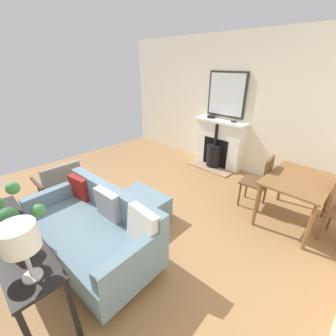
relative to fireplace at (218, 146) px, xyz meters
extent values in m
cube|color=olive|center=(2.64, -0.03, -0.48)|extent=(5.74, 5.76, 0.01)
cube|color=silver|center=(-0.23, -0.03, 0.90)|extent=(0.12, 5.76, 2.75)
cube|color=#9E7A5B|center=(0.26, 0.00, -0.46)|extent=(0.34, 1.05, 0.03)
cube|color=white|center=(-0.04, 0.00, 0.03)|extent=(0.26, 1.11, 1.01)
cube|color=black|center=(0.07, 0.00, -0.13)|extent=(0.06, 0.61, 0.64)
cylinder|color=black|center=(0.11, 0.00, -0.21)|extent=(0.34, 0.34, 0.48)
cylinder|color=black|center=(0.11, 0.00, 0.04)|extent=(0.35, 0.35, 0.02)
cylinder|color=black|center=(0.11, 0.00, 0.29)|extent=(0.07, 0.07, 0.48)
cube|color=white|center=(-0.01, 0.00, 0.56)|extent=(0.31, 1.19, 0.05)
cube|color=#2D2823|center=(-0.14, 0.00, 1.11)|extent=(0.04, 0.88, 0.92)
cube|color=silver|center=(-0.12, 0.00, 1.11)|extent=(0.01, 0.80, 0.84)
cylinder|color=black|center=(-0.05, -0.29, 0.61)|extent=(0.16, 0.16, 0.05)
torus|color=black|center=(-0.05, -0.29, 0.63)|extent=(0.16, 0.16, 0.01)
cylinder|color=#47382D|center=(-0.05, 0.29, 0.60)|extent=(0.12, 0.12, 0.04)
torus|color=#47382D|center=(-0.05, 0.29, 0.62)|extent=(0.12, 0.12, 0.01)
cylinder|color=#B2B2B7|center=(3.79, -0.27, -0.43)|extent=(0.04, 0.04, 0.10)
cylinder|color=#B2B2B7|center=(3.69, 1.22, -0.43)|extent=(0.04, 0.04, 0.10)
cylinder|color=#B2B2B7|center=(3.09, -0.32, -0.43)|extent=(0.04, 0.04, 0.10)
cylinder|color=#B2B2B7|center=(2.99, 1.18, -0.43)|extent=(0.04, 0.04, 0.10)
cube|color=slate|center=(3.39, 0.45, -0.21)|extent=(0.99, 1.82, 0.34)
cube|color=slate|center=(3.01, 0.43, 0.14)|extent=(0.25, 1.77, 0.36)
cube|color=slate|center=(3.44, -0.37, 0.06)|extent=(0.84, 0.17, 0.21)
cube|color=slate|center=(3.34, 1.27, 0.06)|extent=(0.84, 0.17, 0.21)
cube|color=maroon|center=(3.15, -0.21, 0.11)|extent=(0.17, 0.36, 0.35)
cube|color=#99999E|center=(3.11, 0.47, 0.14)|extent=(0.16, 0.40, 0.40)
cube|color=beige|center=(3.07, 1.08, 0.14)|extent=(0.18, 0.41, 0.42)
cylinder|color=#B2B2B7|center=(2.71, -0.01, -0.43)|extent=(0.03, 0.03, 0.09)
cylinder|color=#B2B2B7|center=(2.67, 0.60, -0.43)|extent=(0.03, 0.03, 0.09)
cylinder|color=#B2B2B7|center=(2.25, -0.04, -0.43)|extent=(0.03, 0.03, 0.09)
cylinder|color=#B2B2B7|center=(2.21, 0.57, -0.43)|extent=(0.03, 0.03, 0.09)
cube|color=slate|center=(2.46, 0.28, -0.25)|extent=(0.62, 0.80, 0.27)
cube|color=#4C3321|center=(2.91, -1.31, -0.30)|extent=(0.04, 0.04, 0.35)
cube|color=#4C3321|center=(3.42, -1.31, -0.30)|extent=(0.04, 0.04, 0.35)
cube|color=#4C3321|center=(2.91, -0.84, -0.30)|extent=(0.04, 0.04, 0.35)
cube|color=#4C3321|center=(3.42, -0.83, -0.30)|extent=(0.04, 0.04, 0.35)
cube|color=slate|center=(3.17, -1.07, -0.11)|extent=(0.60, 0.56, 0.08)
cube|color=slate|center=(3.17, -0.82, 0.10)|extent=(0.60, 0.11, 0.35)
cube|color=#4C3321|center=(2.85, -1.07, -0.02)|extent=(0.04, 0.53, 0.04)
cube|color=#4C3321|center=(3.49, -1.07, -0.02)|extent=(0.04, 0.53, 0.04)
cube|color=black|center=(3.94, -0.33, -0.12)|extent=(0.04, 0.04, 0.71)
cube|color=black|center=(3.94, 1.24, -0.12)|extent=(0.04, 0.04, 0.71)
cube|color=black|center=(4.09, 0.45, 0.25)|extent=(0.38, 1.62, 0.03)
cylinder|color=#B2B2B7|center=(4.09, 1.06, 0.27)|extent=(0.14, 0.14, 0.02)
cylinder|color=#B2B2B7|center=(4.09, 1.06, 0.42)|extent=(0.03, 0.03, 0.26)
cylinder|color=silver|center=(4.09, 1.06, 0.65)|extent=(0.25, 0.25, 0.20)
cylinder|color=silver|center=(4.08, 0.73, 0.34)|extent=(0.20, 0.20, 0.15)
cylinder|color=brown|center=(4.08, 0.73, 0.55)|extent=(0.02, 0.02, 0.26)
sphere|color=#26562D|center=(4.10, 0.84, 0.70)|extent=(0.15, 0.15, 0.15)
sphere|color=#387A3D|center=(3.90, 0.85, 0.66)|extent=(0.11, 0.11, 0.11)
sphere|color=#387A3D|center=(3.99, 0.67, 0.83)|extent=(0.10, 0.10, 0.10)
cube|color=#B23833|center=(4.09, 0.26, 0.27)|extent=(0.30, 0.22, 0.02)
cube|color=beige|center=(4.09, 0.26, 0.29)|extent=(0.27, 0.22, 0.02)
cube|color=olive|center=(4.09, 0.26, 0.32)|extent=(0.24, 0.20, 0.02)
cylinder|color=brown|center=(0.47, 1.61, -0.13)|extent=(0.05, 0.05, 0.69)
cylinder|color=brown|center=(1.42, 1.61, -0.13)|extent=(0.05, 0.05, 0.69)
cylinder|color=brown|center=(0.47, 2.29, -0.13)|extent=(0.05, 0.05, 0.69)
cylinder|color=brown|center=(1.42, 2.29, -0.13)|extent=(0.05, 0.05, 0.69)
cube|color=brown|center=(0.95, 1.95, 0.23)|extent=(1.05, 0.78, 0.03)
cylinder|color=brown|center=(0.81, 1.16, -0.26)|extent=(0.04, 0.04, 0.43)
cylinder|color=brown|center=(1.13, 1.20, -0.26)|extent=(0.04, 0.04, 0.43)
cylinder|color=brown|center=(0.77, 1.48, -0.26)|extent=(0.04, 0.04, 0.43)
cylinder|color=brown|center=(1.09, 1.52, -0.26)|extent=(0.04, 0.04, 0.43)
cube|color=brown|center=(0.95, 1.34, -0.04)|extent=(0.45, 0.45, 0.02)
cube|color=brown|center=(0.93, 1.51, 0.19)|extent=(0.36, 0.08, 0.45)
cylinder|color=brown|center=(1.09, 2.39, -0.27)|extent=(0.03, 0.03, 0.42)
cylinder|color=brown|center=(0.77, 2.42, -0.27)|extent=(0.03, 0.03, 0.42)
cube|color=brown|center=(0.93, 2.39, 0.19)|extent=(0.36, 0.07, 0.44)
camera|label=1|loc=(4.21, 2.61, 1.72)|focal=23.98mm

